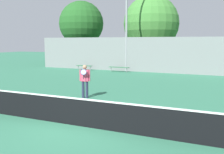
% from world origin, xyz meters
% --- Properties ---
extents(ground_plane, '(100.00, 100.00, 0.00)m').
position_xyz_m(ground_plane, '(0.00, 0.00, 0.00)').
color(ground_plane, '#337556').
extents(tennis_net, '(10.91, 0.09, 0.99)m').
position_xyz_m(tennis_net, '(0.00, 0.00, 0.50)').
color(tennis_net, '#195128').
rests_on(tennis_net, ground_plane).
extents(tennis_player, '(0.54, 0.47, 1.72)m').
position_xyz_m(tennis_player, '(-1.97, 4.03, 0.98)').
color(tennis_player, '#282D47').
rests_on(tennis_player, ground_plane).
extents(bench_courtside_far, '(2.04, 0.40, 0.46)m').
position_xyz_m(bench_courtside_far, '(-4.92, 15.49, 0.42)').
color(bench_courtside_far, '#28663D').
rests_on(bench_courtside_far, ground_plane).
extents(bench_adjacent_court, '(1.71, 0.40, 0.46)m').
position_xyz_m(bench_adjacent_court, '(-8.74, 15.49, 0.42)').
color(bench_adjacent_court, '#28663D').
rests_on(bench_adjacent_court, ground_plane).
extents(back_fence, '(28.80, 0.06, 3.30)m').
position_xyz_m(back_fence, '(0.00, 16.39, 1.65)').
color(back_fence, gray).
rests_on(back_fence, ground_plane).
extents(tree_green_tall, '(5.55, 5.55, 7.90)m').
position_xyz_m(tree_green_tall, '(-12.52, 21.32, 5.11)').
color(tree_green_tall, brown).
rests_on(tree_green_tall, ground_plane).
extents(tree_dark_dense, '(6.38, 6.38, 8.15)m').
position_xyz_m(tree_dark_dense, '(-3.81, 22.37, 4.95)').
color(tree_dark_dense, brown).
rests_on(tree_dark_dense, ground_plane).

